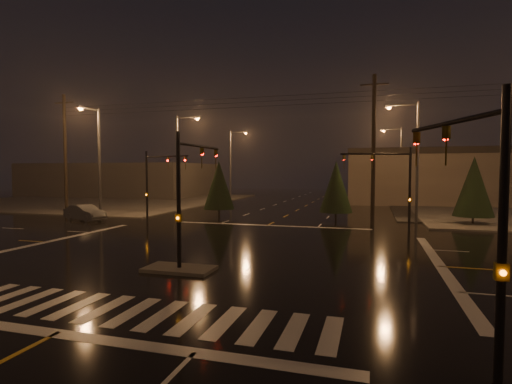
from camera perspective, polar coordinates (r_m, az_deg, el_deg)
ground at (r=21.47m, az=-5.94°, el=-8.60°), size 140.00×140.00×0.00m
sidewalk_nw at (r=62.51m, az=-21.12°, el=-1.10°), size 36.00×36.00×0.12m
median_island at (r=17.91m, az=-10.89°, el=-10.73°), size 3.00×1.60×0.15m
crosswalk at (r=13.85m, az=-20.76°, el=-15.31°), size 15.00×2.60×0.01m
stop_bar_near at (r=12.41m, az=-26.61°, el=-17.62°), size 16.00×0.50×0.01m
stop_bar_far at (r=31.78m, az=1.64°, el=-4.79°), size 16.00×0.50×0.01m
commercial_block at (r=75.02m, az=-18.61°, el=1.69°), size 30.00×18.00×5.60m
signal_mast_median at (r=18.24m, az=-9.67°, el=1.20°), size 0.25×4.59×6.00m
signal_mast_ne at (r=29.63m, az=19.27°, el=1.83°), size 4.84×1.86×6.00m
signal_mast_nw at (r=34.38m, az=-14.24°, el=2.04°), size 4.84×1.86×6.00m
signal_mast_se at (r=9.97m, az=29.22°, el=-0.83°), size 1.55×3.87×6.00m
streetlight_1 at (r=42.11m, az=-10.79°, el=4.98°), size 2.77×0.32×10.00m
streetlight_2 at (r=56.81m, az=-3.38°, el=4.50°), size 2.77×0.32×10.00m
streetlight_3 at (r=35.62m, az=21.57°, el=5.19°), size 2.77×0.32×10.00m
streetlight_4 at (r=55.56m, az=19.71°, el=4.36°), size 2.77×0.32×10.00m
streetlight_5 at (r=38.95m, az=-21.78°, el=4.98°), size 0.32×2.77×10.00m
utility_pole_0 at (r=44.97m, az=-25.60°, el=5.03°), size 2.20×0.32×12.00m
utility_pole_1 at (r=33.50m, az=16.43°, el=5.99°), size 2.20×0.32×12.00m
conifer_0 at (r=36.23m, az=28.68°, el=0.71°), size 3.07×3.07×5.50m
conifer_3 at (r=38.14m, az=-5.31°, el=1.01°), size 2.94×2.94×5.29m
conifer_4 at (r=35.67m, az=11.36°, el=0.75°), size 2.88×2.88×5.20m
car_crossing at (r=37.72m, az=-23.26°, el=-2.74°), size 4.49×2.66×1.40m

